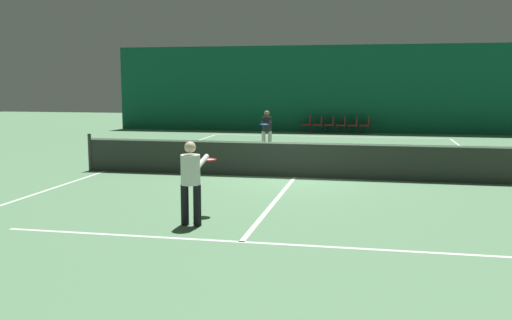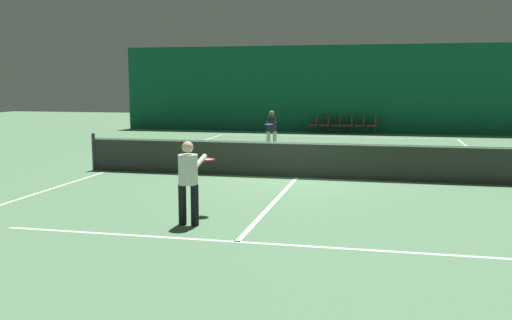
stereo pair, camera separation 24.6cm
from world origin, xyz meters
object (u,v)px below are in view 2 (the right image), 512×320
Objects in this scene: courtside_chair_0 at (315,123)px; courtside_chair_2 at (338,124)px; courtside_chair_5 at (373,124)px; player_near at (189,176)px; courtside_chair_1 at (326,124)px; courtside_chair_3 at (349,124)px; courtside_chair_4 at (361,124)px; player_far at (271,128)px; tennis_net at (297,159)px.

courtside_chair_0 and courtside_chair_2 have the same top height.
courtside_chair_5 is at bearing 90.00° from courtside_chair_0.
player_near is 19.29m from courtside_chair_0.
courtside_chair_3 is at bearing 90.00° from courtside_chair_1.
courtside_chair_1 and courtside_chair_4 have the same top height.
player_far reaches higher than courtside_chair_5.
player_near is 1.79× the size of courtside_chair_1.
tennis_net is 14.29× the size of courtside_chair_0.
tennis_net is at bearing 0.11° from courtside_chair_2.
courtside_chair_2 is at bearing -90.00° from courtside_chair_5.
courtside_chair_4 is at bearing -3.91° from player_near.
player_far is (-1.81, 5.67, 0.37)m from tennis_net.
tennis_net is 13.81m from courtside_chair_2.
courtside_chair_1 and courtside_chair_3 have the same top height.
courtside_chair_0 is at bearing -90.00° from courtside_chair_1.
player_far is 8.66m from courtside_chair_4.
courtside_chair_0 is 1.00× the size of courtside_chair_1.
courtside_chair_0 is (-1.18, 13.81, -0.03)m from tennis_net.
player_far reaches higher than courtside_chair_4.
tennis_net is at bearing -4.69° from courtside_chair_4.
tennis_net reaches higher than courtside_chair_5.
courtside_chair_5 is (1.16, 0.00, 0.00)m from courtside_chair_3.
tennis_net is 14.29× the size of courtside_chair_5.
player_near is at bearing -1.39° from player_far.
player_near is at bearing -4.93° from courtside_chair_3.
courtside_chair_5 is at bearing 90.00° from courtside_chair_3.
player_far is 8.17m from courtside_chair_0.
courtside_chair_4 is at bearing 90.00° from courtside_chair_2.
courtside_chair_0 is at bearing -90.00° from courtside_chair_5.
player_far is 1.79× the size of courtside_chair_2.
tennis_net reaches higher than courtside_chair_3.
courtside_chair_2 and courtside_chair_5 have the same top height.
courtside_chair_3 is 0.58m from courtside_chair_4.
courtside_chair_2 is (-0.03, 13.81, -0.03)m from tennis_net.
courtside_chair_1 is 1.00× the size of courtside_chair_2.
player_near is 19.50m from courtside_chair_5.
courtside_chair_2 is (0.58, 0.00, 0.00)m from courtside_chair_1.
player_far reaches higher than courtside_chair_2.
courtside_chair_4 is 0.58m from courtside_chair_5.
courtside_chair_1 and courtside_chair_5 have the same top height.
player_near is 19.32m from courtside_chair_2.
courtside_chair_1 is at bearing 92.51° from tennis_net.
courtside_chair_1 is 1.74m from courtside_chair_4.
courtside_chair_4 is (2.24, 19.29, -0.39)m from player_near.
player_far is at bearing 6.33° from player_near.
player_near is 1.79× the size of courtside_chair_4.
courtside_chair_0 is 1.00× the size of courtside_chair_5.
courtside_chair_1 is at bearing -90.00° from courtside_chair_2.
player_near is at bearing 0.21° from courtside_chair_0.
courtside_chair_0 is 1.00× the size of courtside_chair_3.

